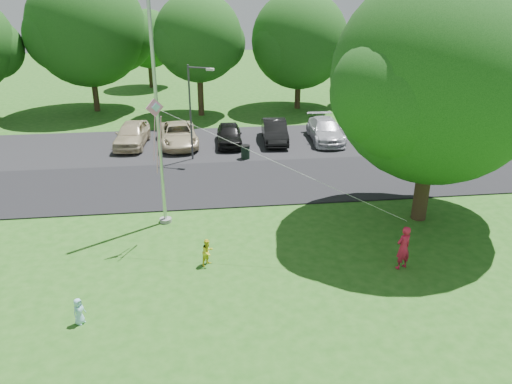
{
  "coord_description": "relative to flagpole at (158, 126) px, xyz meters",
  "views": [
    {
      "loc": [
        -2.04,
        -14.2,
        9.44
      ],
      "look_at": [
        0.22,
        4.0,
        1.6
      ],
      "focal_mm": 35.0,
      "sensor_mm": 36.0,
      "label": 1
    }
  ],
  "objects": [
    {
      "name": "parking_strip",
      "position": [
        3.5,
        10.5,
        -4.14
      ],
      "size": [
        42.0,
        7.0,
        0.06
      ],
      "primitive_type": "cube",
      "color": "black",
      "rests_on": "ground"
    },
    {
      "name": "parked_cars",
      "position": [
        3.22,
        10.43,
        -3.43
      ],
      "size": [
        14.04,
        5.02,
        1.46
      ],
      "color": "#C6B793",
      "rests_on": "ground"
    },
    {
      "name": "flagpole",
      "position": [
        0.0,
        0.0,
        0.0
      ],
      "size": [
        0.5,
        0.5,
        10.0
      ],
      "color": "#B7BABF",
      "rests_on": "ground"
    },
    {
      "name": "street_lamp",
      "position": [
        1.39,
        7.7,
        -0.98
      ],
      "size": [
        1.42,
        0.7,
        5.31
      ],
      "rotation": [
        0.0,
        0.0,
        -0.4
      ],
      "color": "#3F3F44",
      "rests_on": "ground"
    },
    {
      "name": "park_road",
      "position": [
        3.5,
        4.0,
        -4.14
      ],
      "size": [
        60.0,
        6.0,
        0.06
      ],
      "primitive_type": "cube",
      "color": "black",
      "rests_on": "ground"
    },
    {
      "name": "trash_can",
      "position": [
        4.17,
        7.48,
        -3.75
      ],
      "size": [
        0.53,
        0.53,
        0.83
      ],
      "rotation": [
        0.0,
        0.0,
        -0.35
      ],
      "color": "black",
      "rests_on": "ground"
    },
    {
      "name": "kite",
      "position": [
        0.27,
        -1.61,
        0.61
      ],
      "size": [
        8.72,
        3.49,
        3.75
      ],
      "rotation": [
        0.0,
        0.0,
        0.46
      ],
      "color": "pink",
      "rests_on": "ground"
    },
    {
      "name": "tree_row",
      "position": [
        5.09,
        19.23,
        1.55
      ],
      "size": [
        64.35,
        11.94,
        10.88
      ],
      "color": "#332316",
      "rests_on": "ground"
    },
    {
      "name": "ground",
      "position": [
        3.5,
        -5.0,
        -4.17
      ],
      "size": [
        120.0,
        120.0,
        0.0
      ],
      "primitive_type": "plane",
      "color": "#235917",
      "rests_on": "ground"
    },
    {
      "name": "child_blue",
      "position": [
        -2.23,
        -6.52,
        -3.74
      ],
      "size": [
        0.46,
        0.5,
        0.85
      ],
      "primitive_type": "imported",
      "rotation": [
        0.0,
        0.0,
        0.98
      ],
      "color": "#A0DEF6",
      "rests_on": "ground"
    },
    {
      "name": "big_tree",
      "position": [
        10.63,
        -1.06,
        1.6
      ],
      "size": [
        8.93,
        8.18,
        10.04
      ],
      "rotation": [
        0.0,
        0.0,
        0.12
      ],
      "color": "#332316",
      "rests_on": "ground"
    },
    {
      "name": "horizon_trees",
      "position": [
        7.56,
        28.88,
        0.14
      ],
      "size": [
        77.46,
        7.2,
        7.02
      ],
      "color": "#332316",
      "rests_on": "ground"
    },
    {
      "name": "woman",
      "position": [
        8.44,
        -4.72,
        -3.35
      ],
      "size": [
        0.7,
        0.58,
        1.64
      ],
      "primitive_type": "imported",
      "rotation": [
        0.0,
        0.0,
        3.51
      ],
      "color": "red",
      "rests_on": "ground"
    },
    {
      "name": "child_yellow",
      "position": [
        1.66,
        -3.65,
        -3.66
      ],
      "size": [
        0.62,
        0.62,
        1.01
      ],
      "primitive_type": "imported",
      "rotation": [
        0.0,
        0.0,
        0.76
      ],
      "color": "yellow",
      "rests_on": "ground"
    }
  ]
}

